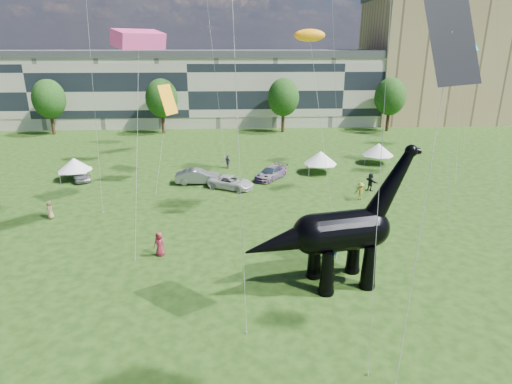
{
  "coord_description": "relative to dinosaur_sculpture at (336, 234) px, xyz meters",
  "views": [
    {
      "loc": [
        -0.37,
        -18.59,
        14.3
      ],
      "look_at": [
        1.05,
        8.0,
        5.0
      ],
      "focal_mm": 30.0,
      "sensor_mm": 36.0,
      "label": 1
    }
  ],
  "objects": [
    {
      "name": "apartment_block",
      "position": [
        34.3,
        60.33,
        7.61
      ],
      "size": [
        28.0,
        18.0,
        22.0
      ],
      "primitive_type": "cube",
      "color": "tan",
      "rests_on": "ground"
    },
    {
      "name": "car_dark",
      "position": [
        -2.02,
        21.97,
        -2.7
      ],
      "size": [
        4.38,
        4.92,
        1.37
      ],
      "primitive_type": "imported",
      "rotation": [
        0.0,
        0.0,
        -0.65
      ],
      "color": "#595960",
      "rests_on": "ground"
    },
    {
      "name": "terrace_row",
      "position": [
        -13.7,
        57.33,
        2.61
      ],
      "size": [
        78.0,
        11.0,
        12.0
      ],
      "primitive_type": "cube",
      "color": "beige",
      "rests_on": "ground"
    },
    {
      "name": "visitors",
      "position": [
        -0.46,
        8.87,
        -2.5
      ],
      "size": [
        35.69,
        45.06,
        1.89
      ],
      "color": "olive",
      "rests_on": "ground"
    },
    {
      "name": "gazebo_near",
      "position": [
        3.89,
        23.98,
        -1.56
      ],
      "size": [
        4.07,
        4.07,
        2.61
      ],
      "rotation": [
        0.0,
        0.0,
        -0.09
      ],
      "color": "white",
      "rests_on": "ground"
    },
    {
      "name": "tree_mid_left",
      "position": [
        -17.7,
        48.33,
        2.9
      ],
      "size": [
        5.2,
        5.2,
        9.44
      ],
      "color": "#382314",
      "rests_on": "ground"
    },
    {
      "name": "tree_far_right",
      "position": [
        20.3,
        48.33,
        2.9
      ],
      "size": [
        5.2,
        5.2,
        9.44
      ],
      "color": "#382314",
      "rests_on": "ground"
    },
    {
      "name": "tree_mid_right",
      "position": [
        2.3,
        48.33,
        2.9
      ],
      "size": [
        5.2,
        5.2,
        9.44
      ],
      "color": "#382314",
      "rests_on": "ground"
    },
    {
      "name": "dinosaur_sculpture",
      "position": [
        0.0,
        0.0,
        0.0
      ],
      "size": [
        11.02,
        3.98,
        8.98
      ],
      "rotation": [
        0.0,
        0.0,
        0.2
      ],
      "color": "black",
      "rests_on": "ground"
    },
    {
      "name": "ground",
      "position": [
        -5.7,
        -4.67,
        -3.39
      ],
      "size": [
        220.0,
        220.0,
        0.0
      ],
      "primitive_type": "plane",
      "color": "#16330C",
      "rests_on": "ground"
    },
    {
      "name": "car_grey",
      "position": [
        -9.95,
        20.77,
        -2.61
      ],
      "size": [
        4.72,
        1.65,
        1.55
      ],
      "primitive_type": "imported",
      "rotation": [
        0.0,
        0.0,
        1.57
      ],
      "color": "gray",
      "rests_on": "ground"
    },
    {
      "name": "car_white",
      "position": [
        -6.42,
        18.9,
        -2.72
      ],
      "size": [
        5.27,
        4.11,
        1.33
      ],
      "primitive_type": "imported",
      "rotation": [
        0.0,
        0.0,
        1.11
      ],
      "color": "silver",
      "rests_on": "ground"
    },
    {
      "name": "gazebo_far",
      "position": [
        11.86,
        27.62,
        -1.57
      ],
      "size": [
        4.91,
        4.91,
        2.59
      ],
      "rotation": [
        0.0,
        0.0,
        -0.42
      ],
      "color": "silver",
      "rests_on": "ground"
    },
    {
      "name": "gazebo_left",
      "position": [
        -23.54,
        22.88,
        -1.66
      ],
      "size": [
        3.8,
        3.8,
        2.46
      ],
      "rotation": [
        0.0,
        0.0,
        0.08
      ],
      "color": "white",
      "rests_on": "ground"
    },
    {
      "name": "car_silver",
      "position": [
        -23.06,
        22.75,
        -2.67
      ],
      "size": [
        3.52,
        4.54,
        1.44
      ],
      "primitive_type": "imported",
      "rotation": [
        0.0,
        0.0,
        0.5
      ],
      "color": "#B6B6BB",
      "rests_on": "ground"
    },
    {
      "name": "tree_far_left",
      "position": [
        -35.7,
        48.33,
        2.9
      ],
      "size": [
        5.2,
        5.2,
        9.44
      ],
      "color": "#382314",
      "rests_on": "ground"
    }
  ]
}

